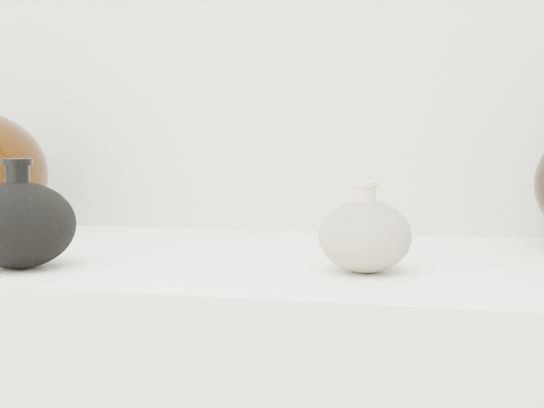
# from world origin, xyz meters

# --- Properties ---
(black_gourd_vase) EXTENTS (0.14, 0.14, 0.13)m
(black_gourd_vase) POSITION_xyz_m (-0.24, 0.80, 0.95)
(black_gourd_vase) COLOR black
(black_gourd_vase) RESTS_ON display_counter
(cream_gourd_vase) EXTENTS (0.13, 0.13, 0.10)m
(cream_gourd_vase) POSITION_xyz_m (0.16, 0.86, 0.94)
(cream_gourd_vase) COLOR beige
(cream_gourd_vase) RESTS_ON display_counter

